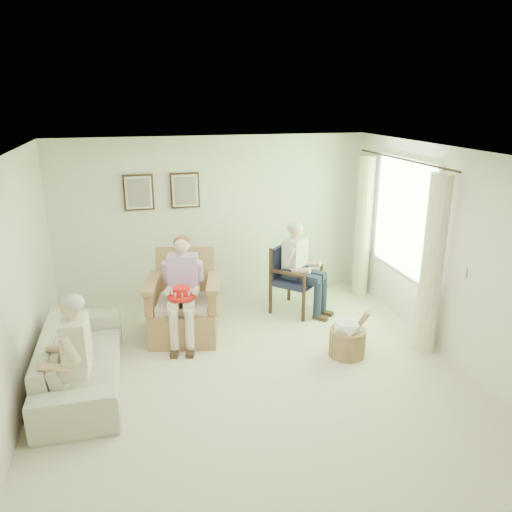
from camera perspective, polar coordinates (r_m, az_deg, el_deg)
name	(u,v)px	position (r m, az deg, el deg)	size (l,w,h in m)	color
floor	(256,380)	(6.02, 0.00, -13.96)	(5.50, 5.50, 0.00)	beige
back_wall	(214,219)	(8.03, -4.80, 4.29)	(5.00, 0.04, 2.60)	silver
front_wall	(371,433)	(3.15, 13.01, -19.06)	(5.00, 0.04, 2.60)	silver
left_wall	(8,297)	(5.45, -26.50, -4.22)	(0.04, 5.50, 2.60)	silver
right_wall	(456,258)	(6.49, 21.92, -0.25)	(0.04, 5.50, 2.60)	silver
ceiling	(256,155)	(5.15, 0.00, 11.46)	(5.00, 5.50, 0.02)	white
window	(404,214)	(7.37, 16.60, 4.64)	(0.13, 2.50, 1.63)	#2D6B23
curtain_left	(432,265)	(6.61, 19.49, -1.03)	(0.34, 0.34, 2.30)	beige
curtain_right	(363,227)	(8.24, 12.13, 3.22)	(0.34, 0.34, 2.30)	beige
framed_print_left	(139,193)	(7.80, -13.27, 7.07)	(0.45, 0.05, 0.55)	#382114
framed_print_right	(185,190)	(7.84, -8.12, 7.42)	(0.45, 0.05, 0.55)	#382114
wicker_armchair	(184,310)	(6.93, -8.23, -6.18)	(0.92, 0.91, 1.18)	#A2754C
wood_armchair	(294,275)	(7.69, 4.42, -2.16)	(0.65, 0.61, 1.01)	black
sofa	(81,359)	(6.13, -19.34, -11.00)	(0.85, 2.17, 0.63)	beige
person_wicker	(184,282)	(6.61, -8.26, -2.99)	(0.40, 0.63, 1.42)	beige
person_dark	(298,262)	(7.45, 4.87, -0.66)	(0.40, 0.63, 1.38)	#191E38
person_sofa	(72,350)	(5.42, -20.28, -10.06)	(0.42, 0.63, 1.28)	beige
red_hat	(181,294)	(6.45, -8.52, -4.29)	(0.35, 0.35, 0.14)	red
hatbox	(348,336)	(6.51, 10.45, -9.02)	(0.54, 0.54, 0.67)	tan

